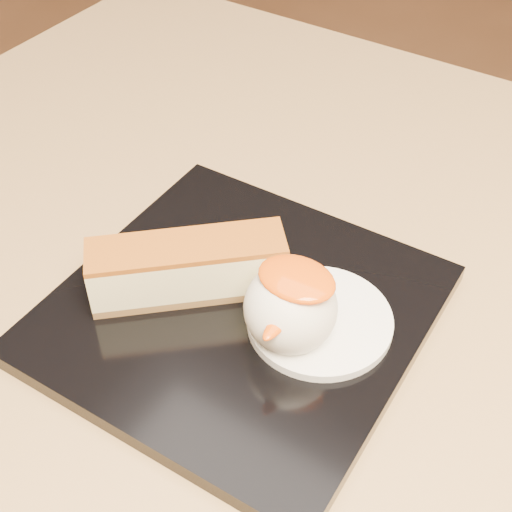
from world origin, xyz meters
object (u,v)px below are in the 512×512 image
Objects in this scene: cheesecake at (188,268)px; ice_cream_scoop at (290,308)px; dessert_plate at (239,313)px; table at (238,461)px.

cheesecake is 2.06× the size of ice_cream_scoop.
dessert_plate is 3.99× the size of ice_cream_scoop.
table is 0.16m from dessert_plate.
ice_cream_scoop reaches higher than cheesecake.
cheesecake reaches higher than table.
dessert_plate is 1.94× the size of cheesecake.
cheesecake is (-0.04, 0.01, 0.19)m from table.
dessert_plate is 0.04m from cheesecake.
dessert_plate is 0.05m from ice_cream_scoop.
dessert_plate is (-0.00, 0.01, 0.16)m from table.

